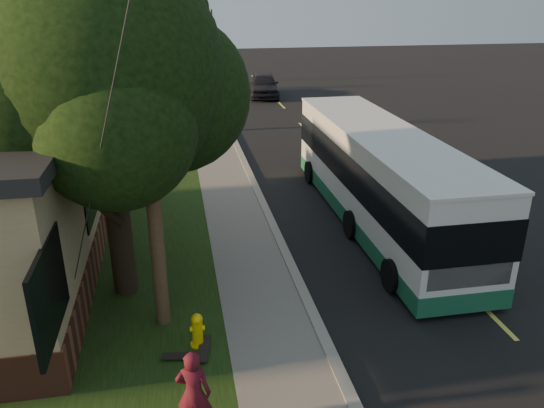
{
  "coord_description": "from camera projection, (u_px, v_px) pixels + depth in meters",
  "views": [
    {
      "loc": [
        -2.75,
        -9.14,
        6.84
      ],
      "look_at": [
        -0.34,
        3.86,
        1.5
      ],
      "focal_mm": 35.0,
      "sensor_mm": 36.0,
      "label": 1
    }
  ],
  "objects": [
    {
      "name": "ground",
      "position": [
        320.0,
        334.0,
        11.36
      ],
      "size": [
        120.0,
        120.0,
        0.0
      ],
      "primitive_type": "plane",
      "color": "black",
      "rests_on": "ground"
    },
    {
      "name": "road",
      "position": [
        351.0,
        175.0,
        21.15
      ],
      "size": [
        8.0,
        80.0,
        0.01
      ],
      "primitive_type": "cube",
      "color": "black",
      "rests_on": "ground"
    },
    {
      "name": "curb",
      "position": [
        252.0,
        179.0,
        20.45
      ],
      "size": [
        0.25,
        80.0,
        0.12
      ],
      "primitive_type": "cube",
      "color": "gray",
      "rests_on": "ground"
    },
    {
      "name": "sidewalk",
      "position": [
        226.0,
        181.0,
        20.29
      ],
      "size": [
        2.0,
        80.0,
        0.08
      ],
      "primitive_type": "cube",
      "color": "slate",
      "rests_on": "ground"
    },
    {
      "name": "grass_verge",
      "position": [
        132.0,
        187.0,
        19.7
      ],
      "size": [
        5.0,
        80.0,
        0.07
      ],
      "primitive_type": "cube",
      "color": "black",
      "rests_on": "ground"
    },
    {
      "name": "fire_hydrant",
      "position": [
        197.0,
        330.0,
        10.76
      ],
      "size": [
        0.32,
        0.32,
        0.74
      ],
      "color": "yellow",
      "rests_on": "grass_verge"
    },
    {
      "name": "utility_pole",
      "position": [
        145.0,
        117.0,
        9.97
      ],
      "size": [
        2.86,
        3.21,
        9.07
      ],
      "color": "#473321",
      "rests_on": "ground"
    },
    {
      "name": "leafy_tree",
      "position": [
        104.0,
        76.0,
        11.13
      ],
      "size": [
        6.3,
        6.0,
        7.8
      ],
      "color": "black",
      "rests_on": "grass_verge"
    },
    {
      "name": "bare_tree_near",
      "position": [
        158.0,
        92.0,
        26.37
      ],
      "size": [
        1.38,
        1.21,
        4.31
      ],
      "color": "black",
      "rests_on": "grass_verge"
    },
    {
      "name": "bare_tree_far",
      "position": [
        168.0,
        64.0,
        37.45
      ],
      "size": [
        1.38,
        1.21,
        4.03
      ],
      "color": "black",
      "rests_on": "grass_verge"
    },
    {
      "name": "traffic_signal",
      "position": [
        212.0,
        41.0,
        41.25
      ],
      "size": [
        0.18,
        0.22,
        5.5
      ],
      "color": "#2D2D30",
      "rests_on": "ground"
    },
    {
      "name": "transit_bus",
      "position": [
        380.0,
        175.0,
        16.22
      ],
      "size": [
        2.53,
        10.96,
        2.97
      ],
      "color": "silver",
      "rests_on": "ground"
    },
    {
      "name": "skateboarder",
      "position": [
        194.0,
        393.0,
        8.47
      ],
      "size": [
        0.65,
        0.51,
        1.58
      ],
      "primitive_type": "imported",
      "rotation": [
        0.0,
        0.0,
        2.9
      ],
      "color": "#4D0F1D",
      "rests_on": "grass_verge"
    },
    {
      "name": "skateboard_main",
      "position": [
        204.0,
        349.0,
        10.67
      ],
      "size": [
        0.35,
        0.89,
        0.08
      ],
      "color": "black",
      "rests_on": "grass_verge"
    },
    {
      "name": "skateboard_spare",
      "position": [
        183.0,
        356.0,
        10.46
      ],
      "size": [
        0.84,
        0.33,
        0.08
      ],
      "color": "black",
      "rests_on": "grass_verge"
    },
    {
      "name": "distant_car",
      "position": [
        264.0,
        85.0,
        36.42
      ],
      "size": [
        2.47,
        4.95,
        1.62
      ],
      "primitive_type": "imported",
      "rotation": [
        0.0,
        0.0,
        -0.12
      ],
      "color": "black",
      "rests_on": "ground"
    }
  ]
}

